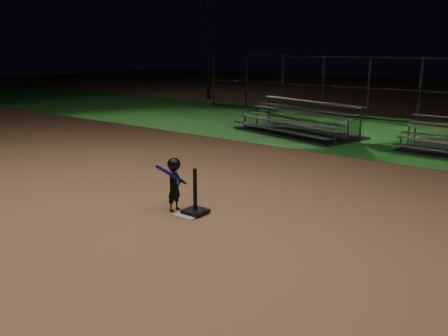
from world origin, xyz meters
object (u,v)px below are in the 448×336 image
(light_pole_left, at_px, (207,6))
(batting_tee, at_px, (195,205))
(bleacher_left, at_px, (297,127))
(home_plate, at_px, (189,214))
(child_batter, at_px, (174,183))

(light_pole_left, bearing_deg, batting_tee, -50.90)
(bleacher_left, bearing_deg, home_plate, -58.47)
(home_plate, bearing_deg, batting_tee, 53.46)
(home_plate, bearing_deg, light_pole_left, 128.77)
(child_batter, bearing_deg, batting_tee, -83.36)
(home_plate, distance_m, bleacher_left, 8.68)
(home_plate, height_order, bleacher_left, bleacher_left)
(home_plate, bearing_deg, bleacher_left, 107.03)
(home_plate, xyz_separation_m, bleacher_left, (-2.54, 8.29, 0.21))
(batting_tee, height_order, bleacher_left, bleacher_left)
(light_pole_left, bearing_deg, child_batter, -52.05)
(home_plate, height_order, batting_tee, batting_tee)
(child_batter, relative_size, bleacher_left, 0.21)
(batting_tee, bearing_deg, bleacher_left, 107.64)
(home_plate, relative_size, bleacher_left, 0.10)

